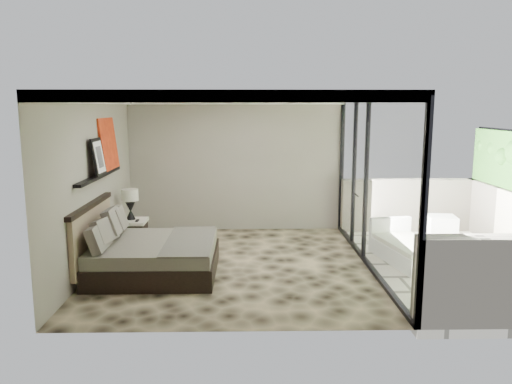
{
  "coord_description": "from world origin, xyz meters",
  "views": [
    {
      "loc": [
        0.22,
        -8.01,
        2.62
      ],
      "look_at": [
        0.39,
        0.4,
        1.17
      ],
      "focal_mm": 35.0,
      "sensor_mm": 36.0,
      "label": 1
    }
  ],
  "objects_px": {
    "table_lamp": "(130,200)",
    "lounger": "(408,250)",
    "ottoman": "(441,229)",
    "bed": "(148,254)",
    "nightstand": "(132,233)"
  },
  "relations": [
    {
      "from": "table_lamp",
      "to": "lounger",
      "type": "height_order",
      "value": "table_lamp"
    },
    {
      "from": "bed",
      "to": "lounger",
      "type": "bearing_deg",
      "value": 7.45
    },
    {
      "from": "lounger",
      "to": "ottoman",
      "type": "bearing_deg",
      "value": 38.52
    },
    {
      "from": "bed",
      "to": "lounger",
      "type": "height_order",
      "value": "bed"
    },
    {
      "from": "table_lamp",
      "to": "nightstand",
      "type": "bearing_deg",
      "value": -61.95
    },
    {
      "from": "ottoman",
      "to": "lounger",
      "type": "relative_size",
      "value": 0.3
    },
    {
      "from": "table_lamp",
      "to": "lounger",
      "type": "relative_size",
      "value": 0.34
    },
    {
      "from": "bed",
      "to": "table_lamp",
      "type": "height_order",
      "value": "table_lamp"
    },
    {
      "from": "bed",
      "to": "ottoman",
      "type": "xyz_separation_m",
      "value": [
        5.37,
        1.78,
        -0.07
      ]
    },
    {
      "from": "nightstand",
      "to": "lounger",
      "type": "height_order",
      "value": "lounger"
    },
    {
      "from": "bed",
      "to": "nightstand",
      "type": "distance_m",
      "value": 1.66
    },
    {
      "from": "table_lamp",
      "to": "ottoman",
      "type": "relative_size",
      "value": 1.12
    },
    {
      "from": "lounger",
      "to": "bed",
      "type": "bearing_deg",
      "value": 176.77
    },
    {
      "from": "bed",
      "to": "ottoman",
      "type": "distance_m",
      "value": 5.66
    },
    {
      "from": "ottoman",
      "to": "bed",
      "type": "bearing_deg",
      "value": -161.64
    }
  ]
}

